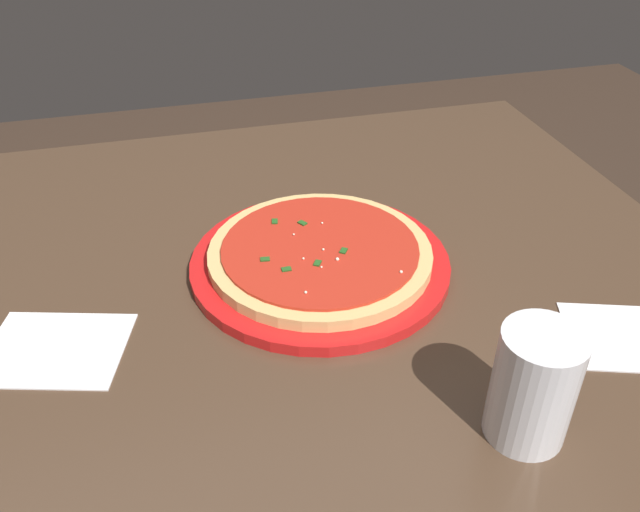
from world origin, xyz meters
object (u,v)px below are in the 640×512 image
Objects in this scene: napkin_folded_right at (56,349)px; napkin_loose_left at (637,338)px; serving_plate at (320,264)px; cup_tall_drink at (533,386)px; pizza at (320,253)px.

napkin_folded_right and napkin_loose_left have the same top height.
cup_tall_drink reaches higher than serving_plate.
serving_plate is at bearing -166.95° from napkin_folded_right.
napkin_loose_left is (-0.20, -0.09, -0.06)m from cup_tall_drink.
cup_tall_drink is at bearing 152.32° from napkin_folded_right.
pizza reaches higher than serving_plate.
napkin_folded_right is at bearing 13.05° from serving_plate.
napkin_folded_right is at bearing -27.68° from cup_tall_drink.
napkin_loose_left is at bearing 144.75° from serving_plate.
pizza is 0.39m from napkin_loose_left.
serving_plate is at bearing -164.13° from pizza.
serving_plate is 2.15× the size of napkin_loose_left.
napkin_loose_left is (-0.32, 0.23, -0.01)m from serving_plate.
serving_plate is 2.77× the size of cup_tall_drink.
serving_plate is 1.17× the size of pizza.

